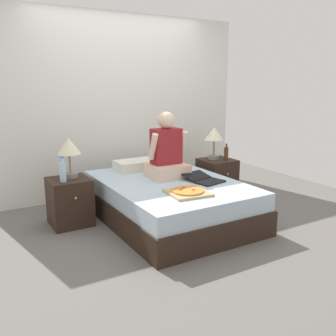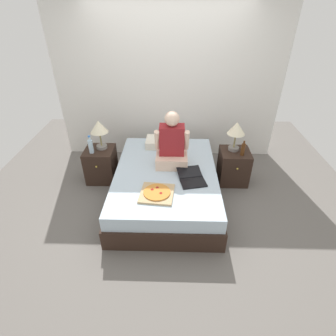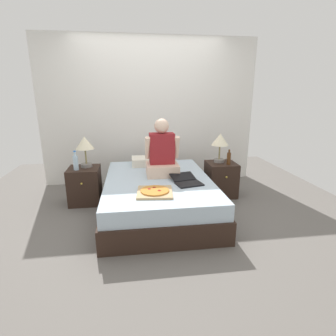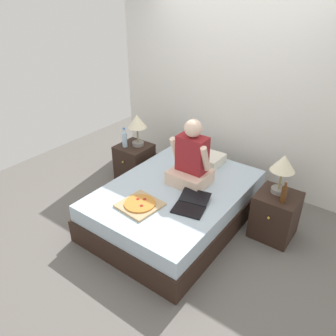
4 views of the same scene
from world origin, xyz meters
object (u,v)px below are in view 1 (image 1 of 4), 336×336
(lamp_on_left_nightstand, at_px, (69,149))
(pizza_box, at_px, (188,192))
(lamp_on_right_nightstand, at_px, (214,136))
(beer_bottle, at_px, (226,153))
(laptop, at_px, (205,180))
(nightstand_right, at_px, (217,178))
(nightstand_left, at_px, (70,202))
(bed, at_px, (169,201))
(person_seated, at_px, (167,153))
(water_bottle, at_px, (63,172))

(lamp_on_left_nightstand, bearing_deg, pizza_box, -48.34)
(lamp_on_right_nightstand, height_order, beer_bottle, lamp_on_right_nightstand)
(laptop, bearing_deg, lamp_on_right_nightstand, 47.40)
(nightstand_right, distance_m, laptop, 0.99)
(nightstand_right, bearing_deg, pizza_box, -139.36)
(laptop, bearing_deg, nightstand_right, 44.08)
(nightstand_left, bearing_deg, lamp_on_right_nightstand, 1.40)
(nightstand_left, height_order, pizza_box, nightstand_left)
(lamp_on_right_nightstand, bearing_deg, lamp_on_left_nightstand, 180.00)
(beer_bottle, relative_size, laptop, 0.48)
(bed, xyz_separation_m, laptop, (0.35, -0.23, 0.26))
(bed, xyz_separation_m, lamp_on_left_nightstand, (-1.00, 0.49, 0.63))
(lamp_on_left_nightstand, bearing_deg, laptop, -28.14)
(bed, xyz_separation_m, person_seated, (0.08, 0.19, 0.52))
(nightstand_right, relative_size, laptop, 1.12)
(bed, distance_m, nightstand_left, 1.13)
(pizza_box, bearing_deg, nightstand_right, 40.64)
(nightstand_right, relative_size, beer_bottle, 2.32)
(person_seated, xyz_separation_m, laptop, (0.27, -0.41, -0.27))
(bed, relative_size, pizza_box, 4.60)
(water_bottle, bearing_deg, nightstand_left, 48.35)
(bed, xyz_separation_m, nightstand_right, (1.04, 0.44, 0.04))
(beer_bottle, bearing_deg, nightstand_right, 125.01)
(lamp_on_right_nightstand, xyz_separation_m, laptop, (-0.66, -0.72, -0.37))
(laptop, distance_m, pizza_box, 0.53)
(lamp_on_right_nightstand, relative_size, beer_bottle, 1.96)
(person_seated, bearing_deg, pizza_box, -103.24)
(lamp_on_left_nightstand, bearing_deg, beer_bottle, -4.06)
(bed, xyz_separation_m, water_bottle, (-1.12, 0.35, 0.41))
(water_bottle, distance_m, laptop, 1.59)
(person_seated, bearing_deg, lamp_on_right_nightstand, 18.19)
(lamp_on_left_nightstand, xyz_separation_m, laptop, (1.35, -0.72, -0.37))
(person_seated, distance_m, pizza_box, 0.78)
(nightstand_left, distance_m, pizza_box, 1.38)
(lamp_on_right_nightstand, relative_size, person_seated, 0.58)
(pizza_box, bearing_deg, person_seated, 76.76)
(lamp_on_right_nightstand, xyz_separation_m, person_seated, (-0.93, -0.31, -0.10))
(lamp_on_left_nightstand, bearing_deg, nightstand_right, -1.40)
(bed, bearing_deg, beer_bottle, 17.22)
(bed, bearing_deg, lamp_on_left_nightstand, 153.72)
(bed, bearing_deg, water_bottle, 162.46)
(person_seated, bearing_deg, nightstand_right, 14.93)
(nightstand_right, relative_size, pizza_box, 1.22)
(nightstand_left, bearing_deg, person_seated, -12.95)
(water_bottle, height_order, person_seated, person_seated)
(lamp_on_left_nightstand, height_order, pizza_box, lamp_on_left_nightstand)
(person_seated, bearing_deg, beer_bottle, 8.64)
(nightstand_right, distance_m, beer_bottle, 0.38)
(lamp_on_right_nightstand, distance_m, laptop, 1.05)
(lamp_on_right_nightstand, height_order, pizza_box, lamp_on_right_nightstand)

